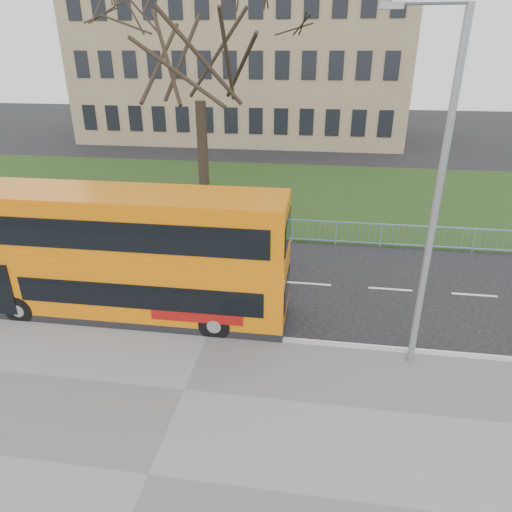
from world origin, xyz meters
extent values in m
plane|color=black|center=(0.00, 0.00, 0.00)|extent=(120.00, 120.00, 0.00)
cube|color=slate|center=(0.00, -6.75, 0.06)|extent=(80.00, 10.50, 0.12)
cube|color=#9C9C9F|center=(0.00, -1.55, 0.07)|extent=(80.00, 0.20, 0.14)
cube|color=#1C3412|center=(0.00, 14.30, 0.04)|extent=(80.00, 15.40, 0.08)
cube|color=#887256|center=(-5.00, 35.00, 7.00)|extent=(30.00, 15.00, 14.00)
cube|color=orange|center=(-2.69, -0.50, 1.28)|extent=(10.03, 2.43, 1.86)
cube|color=orange|center=(-2.69, -0.50, 2.37)|extent=(10.03, 2.43, 0.32)
cube|color=orange|center=(-2.69, -0.50, 3.36)|extent=(9.98, 2.38, 1.67)
cube|color=black|center=(-2.11, -1.70, 1.35)|extent=(7.73, 0.07, 0.81)
cube|color=black|center=(-2.68, -1.68, 3.28)|extent=(9.22, 0.08, 0.91)
cylinder|color=black|center=(-6.26, -1.59, 0.50)|extent=(0.99, 0.27, 0.99)
cylinder|color=black|center=(0.23, -1.57, 0.50)|extent=(0.99, 0.27, 0.99)
cylinder|color=gray|center=(6.00, -2.00, 4.60)|extent=(0.18, 0.18, 8.97)
cylinder|color=gray|center=(5.22, -1.99, 9.09)|extent=(1.57, 0.14, 0.11)
cube|color=gray|center=(4.43, -1.97, 9.03)|extent=(0.51, 0.21, 0.13)
camera|label=1|loc=(3.22, -13.11, 8.20)|focal=32.00mm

